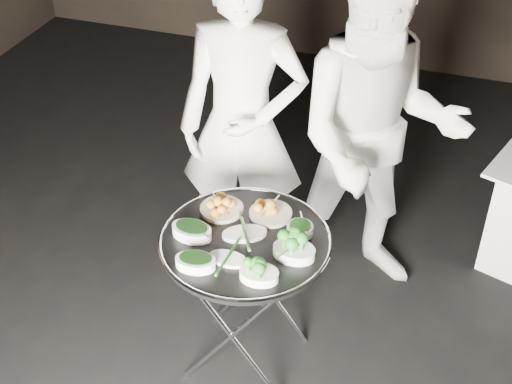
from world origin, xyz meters
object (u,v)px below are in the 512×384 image
(tray_stand, at_px, (246,297))
(waiter_left, at_px, (243,127))
(serving_tray, at_px, (245,241))
(waiter_right, at_px, (377,136))

(tray_stand, relative_size, waiter_left, 0.42)
(tray_stand, bearing_deg, serving_tray, -9.70)
(tray_stand, height_order, serving_tray, serving_tray)
(tray_stand, bearing_deg, waiter_left, 110.14)
(serving_tray, bearing_deg, waiter_right, 61.89)
(serving_tray, relative_size, waiter_right, 0.41)
(serving_tray, distance_m, waiter_left, 0.76)
(serving_tray, xyz_separation_m, waiter_left, (-0.26, 0.70, 0.13))
(tray_stand, xyz_separation_m, serving_tray, (0.00, -0.00, 0.35))
(serving_tray, relative_size, waiter_left, 0.42)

